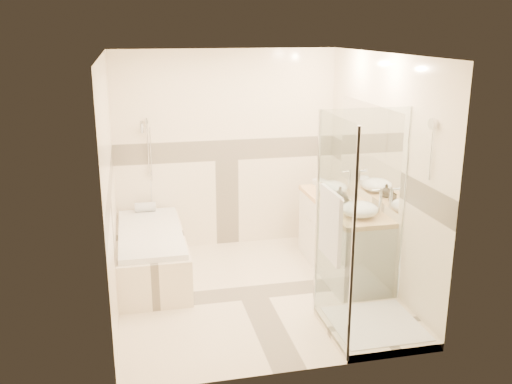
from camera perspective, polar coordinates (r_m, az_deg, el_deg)
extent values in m
cube|color=#F4E1C2|center=(6.23, -0.40, -10.05)|extent=(2.80, 3.00, 0.01)
cube|color=white|center=(5.59, -0.45, 13.69)|extent=(2.80, 3.00, 0.01)
cube|color=#F9E6C7|center=(7.22, -2.96, 4.20)|extent=(2.80, 0.01, 2.50)
cube|color=#F9E6C7|center=(4.39, 3.75, -3.83)|extent=(2.80, 0.01, 2.50)
cube|color=#F9E6C7|center=(5.67, -14.45, 0.32)|extent=(0.01, 3.00, 2.50)
cube|color=#F9E6C7|center=(6.22, 12.33, 1.88)|extent=(0.01, 3.00, 2.50)
cube|color=white|center=(6.44, 11.19, 4.25)|extent=(0.01, 1.60, 1.00)
cylinder|color=silver|center=(7.07, -10.76, 4.50)|extent=(0.02, 0.02, 0.70)
cube|color=#F9E6C7|center=(6.60, -10.40, -6.33)|extent=(0.75, 1.70, 0.50)
cube|color=white|center=(6.50, -10.53, -4.05)|extent=(0.69, 1.60, 0.06)
ellipsoid|color=white|center=(6.52, -10.51, -4.46)|extent=(0.56, 1.40, 0.16)
cube|color=white|center=(6.63, 8.60, -4.73)|extent=(0.55, 1.60, 0.80)
cylinder|color=silver|center=(6.13, 7.46, -4.96)|extent=(0.01, 0.24, 0.01)
cylinder|color=silver|center=(6.84, 5.19, -2.61)|extent=(0.01, 0.24, 0.01)
cube|color=#ECBD7D|center=(6.50, 8.76, -1.23)|extent=(0.57, 1.62, 0.05)
cube|color=#F9E6C7|center=(5.60, 11.79, -13.14)|extent=(0.90, 0.90, 0.08)
cube|color=white|center=(5.58, 11.82, -12.74)|extent=(0.80, 0.80, 0.01)
cube|color=white|center=(5.02, 7.81, -3.88)|extent=(0.01, 0.90, 2.00)
cube|color=white|center=(5.57, 10.53, -1.97)|extent=(0.90, 0.01, 2.00)
cylinder|color=silver|center=(4.63, 9.67, -5.74)|extent=(0.03, 0.03, 2.00)
cylinder|color=silver|center=(5.42, 6.11, -2.30)|extent=(0.03, 0.03, 2.00)
cylinder|color=silver|center=(5.76, 14.63, -1.61)|extent=(0.03, 0.03, 2.00)
cylinder|color=silver|center=(5.15, 17.21, 6.53)|extent=(0.03, 0.10, 0.10)
cylinder|color=silver|center=(4.90, 7.58, 0.04)|extent=(0.02, 0.60, 0.02)
cube|color=silver|center=(4.99, 7.45, -3.27)|extent=(0.04, 0.48, 0.62)
ellipsoid|color=white|center=(6.78, 7.56, 0.44)|extent=(0.37, 0.37, 0.15)
ellipsoid|color=white|center=(6.02, 10.34, -1.71)|extent=(0.39, 0.39, 0.15)
cylinder|color=silver|center=(6.84, 9.35, 1.07)|extent=(0.03, 0.03, 0.28)
cylinder|color=silver|center=(6.79, 9.01, 2.02)|extent=(0.10, 0.02, 0.02)
cylinder|color=silver|center=(6.09, 12.32, -0.94)|extent=(0.03, 0.03, 0.29)
cylinder|color=silver|center=(6.03, 11.95, 0.16)|extent=(0.10, 0.02, 0.02)
imported|color=black|center=(6.38, 8.94, -0.66)|extent=(0.07, 0.07, 0.14)
imported|color=black|center=(6.53, 8.40, -0.17)|extent=(0.15, 0.15, 0.16)
cube|color=silver|center=(7.12, 6.55, 0.91)|extent=(0.18, 0.24, 0.07)
cylinder|color=silver|center=(7.14, -11.02, -1.48)|extent=(0.25, 0.11, 0.11)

